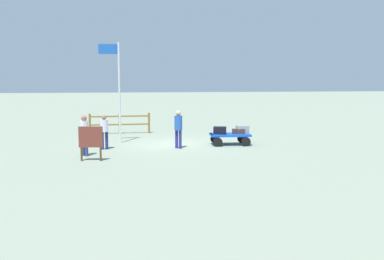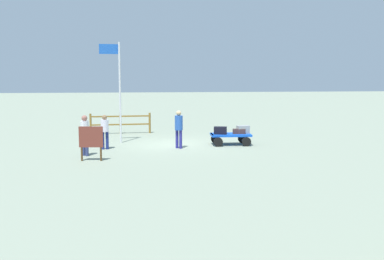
% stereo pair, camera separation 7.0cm
% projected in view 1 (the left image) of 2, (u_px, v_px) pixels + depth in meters
% --- Properties ---
extents(ground_plane, '(120.00, 120.00, 0.00)m').
position_uv_depth(ground_plane, '(174.00, 145.00, 22.82)').
color(ground_plane, gray).
extents(luggage_cart, '(1.99, 1.25, 0.55)m').
position_uv_depth(luggage_cart, '(230.00, 136.00, 22.75)').
color(luggage_cart, blue).
rests_on(luggage_cart, ground).
extents(suitcase_tan, '(0.64, 0.46, 0.39)m').
position_uv_depth(suitcase_tan, '(243.00, 130.00, 22.83)').
color(suitcase_tan, gray).
rests_on(suitcase_tan, luggage_cart).
extents(suitcase_grey, '(0.58, 0.41, 0.27)m').
position_uv_depth(suitcase_grey, '(219.00, 131.00, 22.79)').
color(suitcase_grey, black).
rests_on(suitcase_grey, luggage_cart).
extents(suitcase_dark, '(0.69, 0.50, 0.36)m').
position_uv_depth(suitcase_dark, '(220.00, 130.00, 22.58)').
color(suitcase_dark, black).
rests_on(suitcase_dark, luggage_cart).
extents(suitcase_maroon, '(0.64, 0.35, 0.24)m').
position_uv_depth(suitcase_maroon, '(238.00, 131.00, 22.73)').
color(suitcase_maroon, '#402A28').
rests_on(suitcase_maroon, luggage_cart).
extents(worker_lead, '(0.51, 0.51, 1.78)m').
position_uv_depth(worker_lead, '(178.00, 126.00, 21.59)').
color(worker_lead, navy).
rests_on(worker_lead, ground).
extents(worker_trailing, '(0.40, 0.40, 1.60)m').
position_uv_depth(worker_trailing, '(104.00, 129.00, 21.33)').
color(worker_trailing, navy).
rests_on(worker_trailing, ground).
extents(worker_supervisor, '(0.48, 0.48, 1.74)m').
position_uv_depth(worker_supervisor, '(84.00, 132.00, 19.64)').
color(worker_supervisor, navy).
rests_on(worker_supervisor, ground).
extents(flagpole, '(1.03, 0.23, 5.03)m').
position_uv_depth(flagpole, '(117.00, 84.00, 23.07)').
color(flagpole, silver).
rests_on(flagpole, ground).
extents(signboard, '(0.96, 0.16, 1.40)m').
position_uv_depth(signboard, '(91.00, 139.00, 18.53)').
color(signboard, '#4C3319').
rests_on(signboard, ground).
extents(wooden_fence, '(3.51, 0.33, 1.20)m').
position_uv_depth(wooden_fence, '(120.00, 122.00, 26.79)').
color(wooden_fence, brown).
rests_on(wooden_fence, ground).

